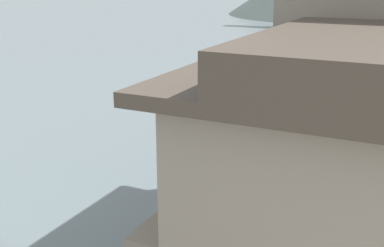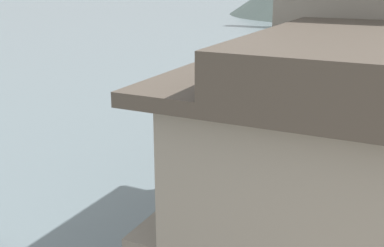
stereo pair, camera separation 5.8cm
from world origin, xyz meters
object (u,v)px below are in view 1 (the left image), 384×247
boat_moored_second (357,48)px  boat_upstream_distant (290,118)px  boat_moored_third (339,61)px  house_waterfront_nearest (329,199)px  boat_moored_nearest (217,83)px  boat_moored_far (312,89)px  stone_bridge (338,5)px  boat_midriver_upstream (330,76)px  boat_midriver_drifting (220,186)px  mooring_post_dock_mid (284,153)px

boat_moored_second → boat_upstream_distant: 29.33m
boat_moored_third → house_waterfront_nearest: (6.01, -37.04, 3.56)m
boat_moored_nearest → boat_moored_third: bearing=64.0°
boat_moored_third → house_waterfront_nearest: house_waterfront_nearest is taller
boat_moored_far → house_waterfront_nearest: bearing=-77.1°
boat_moored_nearest → boat_upstream_distant: (7.34, -6.76, 0.04)m
house_waterfront_nearest → stone_bridge: (-11.54, 66.39, -0.27)m
boat_midriver_upstream → boat_moored_second: bearing=90.8°
boat_moored_second → stone_bridge: 21.16m
boat_midriver_drifting → house_waterfront_nearest: (5.13, -6.96, 3.58)m
boat_midriver_drifting → stone_bridge: bearing=96.2°
house_waterfront_nearest → boat_midriver_drifting: bearing=126.4°
boat_moored_second → boat_moored_far: bearing=-89.9°
boat_moored_second → boat_midriver_upstream: 16.16m
boat_moored_far → house_waterfront_nearest: size_ratio=0.81×
boat_upstream_distant → boat_moored_nearest: bearing=137.4°
boat_midriver_upstream → boat_upstream_distant: boat_upstream_distant is taller
boat_moored_nearest → boat_moored_second: (6.73, 22.57, -0.01)m
boat_moored_nearest → boat_midriver_drifting: (7.34, -16.80, 0.03)m
boat_moored_third → boat_midriver_upstream: bearing=-85.9°
boat_moored_third → stone_bridge: size_ratio=0.19×
boat_upstream_distant → mooring_post_dock_mid: bearing=-76.9°
boat_moored_nearest → boat_midriver_drifting: boat_midriver_drifting is taller
boat_moored_second → boat_moored_far: size_ratio=1.09×
boat_moored_nearest → mooring_post_dock_mid: mooring_post_dock_mid is taller
boat_midriver_upstream → stone_bridge: size_ratio=0.15×
boat_moored_third → boat_moored_far: boat_moored_third is taller
stone_bridge → house_waterfront_nearest: bearing=-80.1°
boat_upstream_distant → house_waterfront_nearest: (5.14, -16.99, 3.57)m
boat_moored_third → boat_midriver_upstream: size_ratio=1.26×
boat_midriver_drifting → boat_moored_far: bearing=91.9°
boat_moored_far → mooring_post_dock_mid: 16.08m
boat_upstream_distant → boat_moored_far: bearing=94.2°
boat_midriver_drifting → stone_bridge: 59.87m
boat_moored_nearest → mooring_post_dock_mid: 17.37m
boat_midriver_drifting → house_waterfront_nearest: house_waterfront_nearest is taller
boat_moored_nearest → boat_moored_third: size_ratio=0.95×
boat_moored_third → boat_upstream_distant: boat_moored_third is taller
boat_midriver_drifting → boat_upstream_distant: (-0.01, 10.04, 0.01)m
boat_moored_nearest → boat_moored_third: boat_moored_third is taller
boat_moored_third → house_waterfront_nearest: bearing=-80.8°
boat_upstream_distant → house_waterfront_nearest: size_ratio=0.61×
boat_moored_third → boat_midriver_upstream: (0.49, -6.87, -0.07)m
boat_midriver_drifting → mooring_post_dock_mid: mooring_post_dock_mid is taller
boat_moored_second → house_waterfront_nearest: house_waterfront_nearest is taller
house_waterfront_nearest → boat_moored_third: bearing=99.2°
mooring_post_dock_mid → stone_bridge: 58.00m
boat_upstream_distant → stone_bridge: 49.92m
boat_moored_second → boat_upstream_distant: (0.61, -29.33, 0.05)m
boat_moored_nearest → stone_bridge: size_ratio=0.18×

